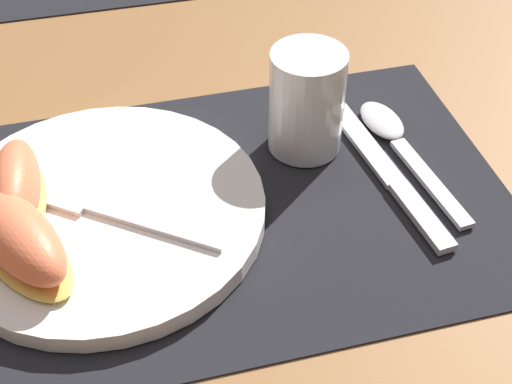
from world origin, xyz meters
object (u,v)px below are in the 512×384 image
citrus_wedge_0 (17,189)px  citrus_wedge_1 (0,214)px  spoon (394,136)px  citrus_wedge_2 (17,237)px  plate (105,211)px  juice_glass (306,107)px  fork (97,207)px  knife (389,174)px

citrus_wedge_0 → citrus_wedge_1: 0.03m
spoon → citrus_wedge_0: size_ratio=1.66×
citrus_wedge_1 → citrus_wedge_2: size_ratio=0.77×
plate → citrus_wedge_2: 0.08m
juice_glass → citrus_wedge_0: bearing=-171.2°
juice_glass → spoon: bearing=-9.9°
citrus_wedge_2 → fork: bearing=30.7°
plate → citrus_wedge_1: (-0.08, -0.01, 0.03)m
spoon → citrus_wedge_0: bearing=-175.8°
citrus_wedge_0 → citrus_wedge_2: citrus_wedge_0 is taller
juice_glass → citrus_wedge_1: juice_glass is taller
juice_glass → knife: (0.06, -0.06, -0.04)m
knife → fork: fork is taller
juice_glass → citrus_wedge_0: juice_glass is taller
spoon → citrus_wedge_1: (-0.34, -0.05, 0.03)m
juice_glass → spoon: (0.08, -0.01, -0.04)m
citrus_wedge_0 → spoon: bearing=4.2°
juice_glass → citrus_wedge_0: size_ratio=0.90×
knife → citrus_wedge_2: citrus_wedge_2 is taller
fork → citrus_wedge_1: (-0.07, -0.00, 0.01)m
knife → citrus_wedge_1: citrus_wedge_1 is taller
spoon → citrus_wedge_1: size_ratio=1.74×
plate → citrus_wedge_1: 0.08m
spoon → citrus_wedge_0: citrus_wedge_0 is taller
plate → citrus_wedge_1: bearing=-172.6°
juice_glass → knife: size_ratio=0.47×
plate → fork: bearing=-133.4°
fork → citrus_wedge_2: size_ratio=1.26×
citrus_wedge_0 → juice_glass: bearing=8.8°
juice_glass → knife: bearing=-46.1°
knife → spoon: (0.02, 0.05, 0.00)m
fork → citrus_wedge_1: size_ratio=1.64×
citrus_wedge_0 → knife: bearing=-4.1°
citrus_wedge_0 → plate: bearing=-11.0°
knife → fork: size_ratio=1.22×
spoon → citrus_wedge_1: 0.35m
fork → citrus_wedge_2: citrus_wedge_2 is taller
plate → citrus_wedge_0: (-0.06, 0.01, 0.03)m
spoon → citrus_wedge_0: 0.33m
plate → citrus_wedge_0: size_ratio=2.45×
citrus_wedge_1 → juice_glass: bearing=13.0°
citrus_wedge_0 → citrus_wedge_1: bearing=-120.7°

